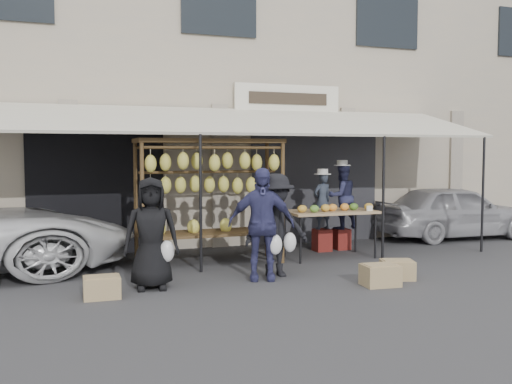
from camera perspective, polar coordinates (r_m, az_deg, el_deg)
ground_plane at (r=8.90m, az=2.67°, el=-8.98°), size 90.00×90.00×0.00m
shophouse at (r=14.98m, az=-6.91°, el=10.28°), size 24.00×6.15×7.30m
awning at (r=10.84m, az=-1.86°, el=7.03°), size 10.00×2.35×2.92m
banana_rack at (r=10.14m, az=-4.61°, el=1.54°), size 2.60×0.90×2.24m
produce_table at (r=10.84m, az=7.50°, el=-1.99°), size 1.70×0.90×1.04m
vendor_left at (r=11.57m, az=6.65°, el=-0.89°), size 0.47×0.36×1.14m
vendor_right at (r=11.81m, az=8.58°, el=-0.44°), size 0.69×0.55×1.34m
customer_left at (r=8.47m, az=-10.44°, el=-4.08°), size 0.87×0.63×1.64m
customer_mid at (r=8.92m, az=0.52°, el=-3.21°), size 1.11×0.73×1.76m
customer_right at (r=9.15m, az=2.01°, el=-3.35°), size 1.09×0.65×1.66m
stool_left at (r=11.66m, az=6.62°, el=-4.79°), size 0.39×0.39×0.45m
stool_right at (r=11.91m, az=8.53°, el=-4.67°), size 0.35×0.35×0.42m
crate_near_a at (r=8.83m, az=12.31°, el=-8.14°), size 0.56×0.44×0.32m
crate_near_b at (r=9.33m, az=13.95°, el=-7.56°), size 0.59×0.52×0.30m
crate_far at (r=8.20m, az=-15.16°, el=-9.19°), size 0.50×0.38×0.29m
sedan at (r=13.99m, az=19.21°, el=-1.85°), size 3.75×1.64×1.26m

